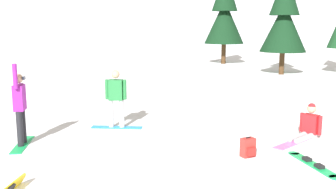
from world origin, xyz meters
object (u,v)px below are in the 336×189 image
snowboarder_background (307,126)px  backpack_red (248,148)px  snowboarder_midground (116,98)px  pine_tree_tall (225,13)px  pine_tree_broad (284,18)px  snowboarder_foreground (20,106)px  loose_snowboard_far_spare (313,164)px

snowboarder_background → backpack_red: snowboarder_background is taller
snowboarder_midground → pine_tree_tall: size_ratio=0.24×
snowboarder_background → pine_tree_broad: size_ratio=0.29×
snowboarder_foreground → snowboarder_midground: 2.76m
snowboarder_midground → loose_snowboard_far_spare: bearing=-7.1°
snowboarder_midground → pine_tree_broad: size_ratio=0.28×
loose_snowboard_far_spare → pine_tree_tall: bearing=113.7°
snowboarder_background → loose_snowboard_far_spare: size_ratio=1.17×
pine_tree_broad → snowboarder_midground: bearing=-97.2°
backpack_red → pine_tree_broad: (-2.27, 15.91, 3.20)m
backpack_red → snowboarder_midground: bearing=169.2°
backpack_red → pine_tree_tall: bearing=110.2°
loose_snowboard_far_spare → pine_tree_broad: (-3.69, 15.81, 3.39)m
snowboarder_foreground → backpack_red: snowboarder_foreground is taller
snowboarder_midground → snowboarder_background: bearing=15.3°
snowboarder_foreground → pine_tree_broad: size_ratio=0.34×
snowboarder_foreground → pine_tree_broad: 18.03m
snowboarder_background → backpack_red: (-1.01, -2.22, -0.10)m
snowboarder_background → loose_snowboard_far_spare: 2.18m
snowboarder_midground → pine_tree_broad: (1.90, 15.12, 2.50)m
snowboarder_background → pine_tree_broad: 14.42m
snowboarder_foreground → loose_snowboard_far_spare: 7.09m
snowboarder_midground → loose_snowboard_far_spare: 5.71m
loose_snowboard_far_spare → backpack_red: backpack_red is taller
snowboarder_foreground → snowboarder_midground: (1.19, 2.49, -0.09)m
snowboarder_foreground → backpack_red: 5.68m
snowboarder_foreground → snowboarder_background: snowboarder_foreground is taller
snowboarder_background → pine_tree_tall: bearing=115.1°
snowboarder_foreground → snowboarder_midground: size_ratio=1.22×
backpack_red → pine_tree_broad: size_ratio=0.08×
pine_tree_tall → snowboarder_midground: bearing=-80.2°
snowboarder_midground → snowboarder_background: 5.41m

